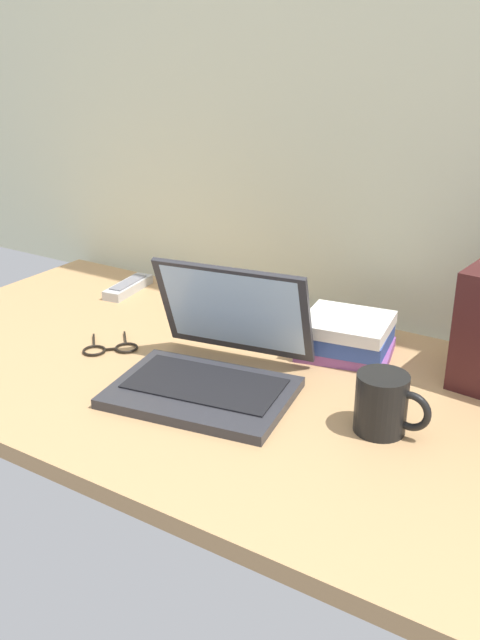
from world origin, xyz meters
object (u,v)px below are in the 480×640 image
(laptop, at_px, (213,363))
(coffee_mug, at_px, (383,403))
(eyeglasses, at_px, (110,348))
(remote_control_near, at_px, (128,287))
(book_stack, at_px, (346,336))

(laptop, height_order, coffee_mug, laptop)
(coffee_mug, xyz_separation_m, eyeglasses, (-0.58, -0.00, -0.05))
(laptop, height_order, remote_control_near, laptop)
(remote_control_near, distance_m, eyeglasses, 0.34)
(coffee_mug, bearing_deg, laptop, -177.55)
(laptop, distance_m, remote_control_near, 0.54)
(laptop, height_order, book_stack, laptop)
(laptop, relative_size, remote_control_near, 2.13)
(laptop, xyz_separation_m, book_stack, (0.15, 0.25, -0.01))
(remote_control_near, distance_m, book_stack, 0.61)
(book_stack, bearing_deg, laptop, -120.77)
(coffee_mug, bearing_deg, remote_control_near, 159.99)
(coffee_mug, relative_size, eyeglasses, 0.90)
(eyeglasses, xyz_separation_m, book_stack, (0.41, 0.24, 0.03))
(remote_control_near, bearing_deg, book_stack, -4.37)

